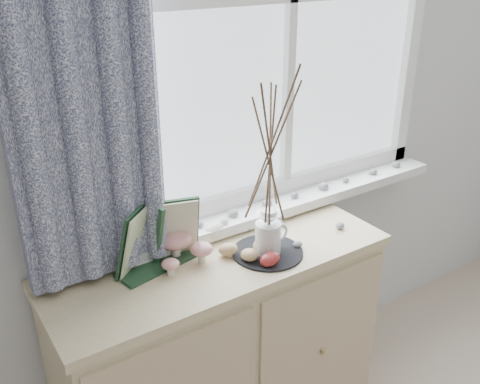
{
  "coord_description": "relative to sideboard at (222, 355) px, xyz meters",
  "views": [
    {
      "loc": [
        -0.96,
        0.42,
        1.81
      ],
      "look_at": [
        -0.1,
        1.7,
        1.1
      ],
      "focal_mm": 40.0,
      "sensor_mm": 36.0,
      "label": 1
    }
  ],
  "objects": [
    {
      "name": "sideboard_pebbles",
      "position": [
        0.31,
        0.0,
        0.44
      ],
      "size": [
        0.33,
        0.23,
        0.02
      ],
      "color": "gray",
      "rests_on": "sideboard"
    },
    {
      "name": "botanical_book",
      "position": [
        -0.2,
        0.04,
        0.54
      ],
      "size": [
        0.36,
        0.2,
        0.24
      ],
      "primitive_type": null,
      "rotation": [
        0.0,
        0.0,
        0.21
      ],
      "color": "#1E3E26",
      "rests_on": "sideboard"
    },
    {
      "name": "wooden_eggs",
      "position": [
        0.08,
        -0.07,
        0.45
      ],
      "size": [
        0.17,
        0.17,
        0.07
      ],
      "color": "tan",
      "rests_on": "sideboard"
    },
    {
      "name": "songbird_figurine",
      "position": [
        0.05,
        0.12,
        0.46
      ],
      "size": [
        0.15,
        0.09,
        0.07
      ],
      "primitive_type": null,
      "rotation": [
        0.0,
        0.0,
        0.16
      ],
      "color": "white",
      "rests_on": "sideboard"
    },
    {
      "name": "crocheted_doily",
      "position": [
        0.15,
        -0.07,
        0.43
      ],
      "size": [
        0.24,
        0.24,
        0.01
      ],
      "primitive_type": "cylinder",
      "color": "black",
      "rests_on": "sideboard"
    },
    {
      "name": "toadstool_cluster",
      "position": [
        -0.12,
        0.06,
        0.49
      ],
      "size": [
        0.19,
        0.17,
        0.1
      ],
      "color": "silver",
      "rests_on": "sideboard"
    },
    {
      "name": "twig_pitcher",
      "position": [
        0.15,
        -0.07,
        0.81
      ],
      "size": [
        0.24,
        0.24,
        0.67
      ],
      "rotation": [
        0.0,
        0.0,
        -0.03
      ],
      "color": "silver",
      "rests_on": "crocheted_doily"
    },
    {
      "name": "sideboard",
      "position": [
        0.0,
        0.0,
        0.0
      ],
      "size": [
        1.2,
        0.45,
        0.85
      ],
      "color": "beige",
      "rests_on": "ground"
    }
  ]
}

